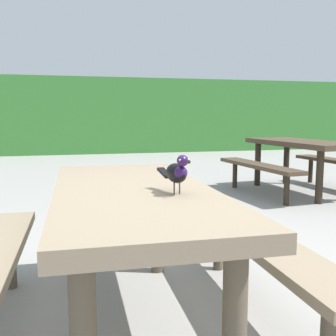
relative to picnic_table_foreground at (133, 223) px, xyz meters
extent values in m
plane|color=gray|center=(0.22, -0.15, -0.56)|extent=(60.00, 60.00, 0.00)
cube|color=#387A33|center=(0.22, 10.26, 0.52)|extent=(28.00, 1.59, 2.16)
cube|color=#84725B|center=(0.00, 0.00, 0.15)|extent=(0.80, 1.82, 0.07)
cylinder|color=brown|center=(0.25, -0.71, -0.22)|extent=(0.09, 0.09, 0.67)
cylinder|color=brown|center=(-0.25, 0.71, -0.22)|extent=(0.09, 0.09, 0.67)
cylinder|color=brown|center=(0.28, 0.70, -0.22)|extent=(0.09, 0.09, 0.67)
cylinder|color=brown|center=(-0.68, 0.66, -0.36)|extent=(0.07, 0.07, 0.39)
cube|color=#84725B|center=(0.70, -0.02, -0.14)|extent=(0.32, 1.72, 0.05)
cylinder|color=brown|center=(0.72, 0.62, -0.36)|extent=(0.07, 0.07, 0.39)
ellipsoid|color=black|center=(0.16, -0.23, 0.28)|extent=(0.10, 0.16, 0.09)
ellipsoid|color=#2D144C|center=(0.17, -0.27, 0.29)|extent=(0.07, 0.08, 0.06)
sphere|color=#2D144C|center=(0.18, -0.29, 0.34)|extent=(0.05, 0.05, 0.05)
sphere|color=#EAE08C|center=(0.20, -0.29, 0.35)|extent=(0.01, 0.01, 0.01)
sphere|color=#EAE08C|center=(0.16, -0.30, 0.35)|extent=(0.01, 0.01, 0.01)
cone|color=black|center=(0.19, -0.33, 0.34)|extent=(0.02, 0.03, 0.02)
cube|color=black|center=(0.14, -0.11, 0.27)|extent=(0.06, 0.10, 0.04)
cylinder|color=#47423D|center=(0.18, -0.23, 0.21)|extent=(0.01, 0.01, 0.05)
cylinder|color=#47423D|center=(0.15, -0.24, 0.21)|extent=(0.01, 0.01, 0.05)
cube|color=#473828|center=(2.92, 3.05, 0.15)|extent=(0.92, 1.86, 0.07)
cylinder|color=#2E241A|center=(2.72, 2.32, -0.22)|extent=(0.09, 0.09, 0.67)
cylinder|color=#2E241A|center=(2.59, 3.72, -0.22)|extent=(0.09, 0.09, 0.67)
cylinder|color=#2E241A|center=(3.12, 3.77, -0.22)|extent=(0.09, 0.09, 0.67)
cube|color=#473828|center=(2.22, 2.98, -0.14)|extent=(0.44, 1.73, 0.05)
cylinder|color=#2E241A|center=(2.28, 2.34, -0.36)|extent=(0.07, 0.07, 0.39)
cylinder|color=#2E241A|center=(2.16, 3.62, -0.36)|extent=(0.07, 0.07, 0.39)
cylinder|color=#2E241A|center=(3.55, 3.75, -0.36)|extent=(0.07, 0.07, 0.39)
camera|label=1|loc=(-0.32, -1.96, 0.54)|focal=42.82mm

